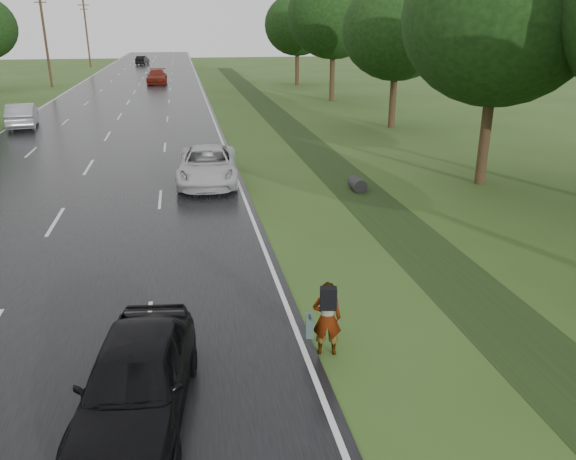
{
  "coord_description": "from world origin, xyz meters",
  "views": [
    {
      "loc": [
        4.55,
        -11.51,
        6.47
      ],
      "look_at": [
        7.14,
        2.31,
        1.3
      ],
      "focal_mm": 35.0,
      "sensor_mm": 36.0,
      "label": 1
    }
  ],
  "objects_px": {
    "dark_sedan": "(136,379)",
    "silver_sedan": "(22,115)",
    "white_pickup": "(208,165)",
    "pedestrian": "(326,317)"
  },
  "relations": [
    {
      "from": "pedestrian",
      "to": "silver_sedan",
      "type": "bearing_deg",
      "value": -55.66
    },
    {
      "from": "white_pickup",
      "to": "silver_sedan",
      "type": "distance_m",
      "value": 19.66
    },
    {
      "from": "dark_sedan",
      "to": "silver_sedan",
      "type": "height_order",
      "value": "silver_sedan"
    },
    {
      "from": "white_pickup",
      "to": "dark_sedan",
      "type": "bearing_deg",
      "value": -93.08
    },
    {
      "from": "white_pickup",
      "to": "silver_sedan",
      "type": "bearing_deg",
      "value": 129.44
    },
    {
      "from": "white_pickup",
      "to": "silver_sedan",
      "type": "relative_size",
      "value": 1.12
    },
    {
      "from": "dark_sedan",
      "to": "silver_sedan",
      "type": "relative_size",
      "value": 0.92
    },
    {
      "from": "pedestrian",
      "to": "white_pickup",
      "type": "relative_size",
      "value": 0.31
    },
    {
      "from": "dark_sedan",
      "to": "white_pickup",
      "type": "bearing_deg",
      "value": 89.86
    },
    {
      "from": "pedestrian",
      "to": "dark_sedan",
      "type": "height_order",
      "value": "pedestrian"
    }
  ]
}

